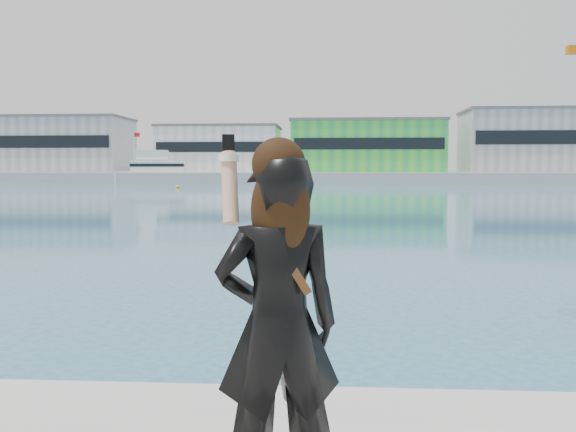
{
  "coord_description": "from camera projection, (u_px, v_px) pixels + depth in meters",
  "views": [
    {
      "loc": [
        0.94,
        -3.63,
        2.39
      ],
      "look_at": [
        0.69,
        0.11,
        2.12
      ],
      "focal_mm": 40.0,
      "sensor_mm": 36.0,
      "label": 1
    }
  ],
  "objects": [
    {
      "name": "warehouse_grey_right",
      "position": [
        528.0,
        141.0,
        127.92
      ],
      "size": [
        25.5,
        15.35,
        12.5
      ],
      "color": "gray",
      "rests_on": "far_quay"
    },
    {
      "name": "far_quay",
      "position": [
        327.0,
        177.0,
        133.15
      ],
      "size": [
        320.0,
        40.0,
        2.0
      ],
      "primitive_type": "cube",
      "color": "#9E9E99",
      "rests_on": "ground"
    },
    {
      "name": "buoy_far",
      "position": [
        178.0,
        188.0,
        86.95
      ],
      "size": [
        0.5,
        0.5,
        0.5
      ],
      "primitive_type": "sphere",
      "color": "#E1B60B",
      "rests_on": "ground"
    },
    {
      "name": "flagpole_right",
      "position": [
        443.0,
        149.0,
        122.3
      ],
      "size": [
        1.28,
        0.16,
        8.0
      ],
      "color": "silver",
      "rests_on": "far_quay"
    },
    {
      "name": "woman",
      "position": [
        278.0,
        315.0,
        3.08
      ],
      "size": [
        0.69,
        0.54,
        1.77
      ],
      "rotation": [
        0.0,
        0.0,
        3.38
      ],
      "color": "black",
      "rests_on": "near_quay"
    },
    {
      "name": "warehouse_green",
      "position": [
        366.0,
        146.0,
        130.15
      ],
      "size": [
        30.6,
        16.36,
        10.5
      ],
      "color": "green",
      "rests_on": "far_quay"
    },
    {
      "name": "warehouse_white",
      "position": [
        220.0,
        149.0,
        132.21
      ],
      "size": [
        24.48,
        15.35,
        9.5
      ],
      "color": "silver",
      "rests_on": "far_quay"
    },
    {
      "name": "motor_yacht",
      "position": [
        161.0,
        171.0,
        118.85
      ],
      "size": [
        17.78,
        7.57,
        8.04
      ],
      "rotation": [
        0.0,
        0.0,
        0.17
      ],
      "color": "white",
      "rests_on": "ground"
    },
    {
      "name": "flagpole_left",
      "position": [
        134.0,
        149.0,
        126.35
      ],
      "size": [
        1.28,
        0.16,
        8.0
      ],
      "color": "silver",
      "rests_on": "far_quay"
    },
    {
      "name": "warehouse_grey_left",
      "position": [
        65.0,
        145.0,
        134.37
      ],
      "size": [
        26.52,
        16.36,
        11.5
      ],
      "color": "gray",
      "rests_on": "far_quay"
    }
  ]
}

